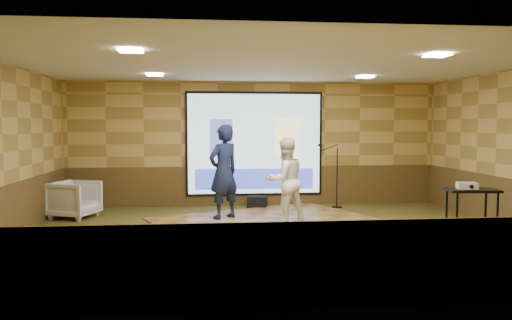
{
  "coord_description": "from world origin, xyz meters",
  "views": [
    {
      "loc": [
        -1.19,
        -8.57,
        1.95
      ],
      "look_at": [
        -0.24,
        0.71,
        1.3
      ],
      "focal_mm": 35.0,
      "sensor_mm": 36.0,
      "label": 1
    }
  ],
  "objects": [
    {
      "name": "downlight_sw",
      "position": [
        -2.2,
        -1.5,
        2.97
      ],
      "size": [
        0.32,
        0.32,
        0.02
      ],
      "primitive_type": "cube",
      "color": "beige",
      "rests_on": "room_shell"
    },
    {
      "name": "wainscot_back",
      "position": [
        0.0,
        3.48,
        0.47
      ],
      "size": [
        9.0,
        0.04,
        0.95
      ],
      "primitive_type": "cube",
      "color": "#453417",
      "rests_on": "ground"
    },
    {
      "name": "dance_floor",
      "position": [
        0.09,
        1.22,
        0.02
      ],
      "size": [
        5.17,
        4.65,
        0.03
      ],
      "primitive_type": "cube",
      "rotation": [
        0.0,
        0.0,
        0.41
      ],
      "color": "olive",
      "rests_on": "ground"
    },
    {
      "name": "player_left",
      "position": [
        -0.81,
        1.65,
        1.0
      ],
      "size": [
        0.84,
        0.79,
        1.94
      ],
      "primitive_type": "imported",
      "rotation": [
        0.0,
        0.0,
        3.77
      ],
      "color": "#121B39",
      "rests_on": "dance_floor"
    },
    {
      "name": "wainscot_left",
      "position": [
        -4.48,
        0.0,
        0.47
      ],
      "size": [
        0.04,
        7.0,
        0.95
      ],
      "primitive_type": "cube",
      "color": "#453417",
      "rests_on": "ground"
    },
    {
      "name": "banquet_chair",
      "position": [
        -3.93,
        2.16,
        0.39
      ],
      "size": [
        1.1,
        1.09,
        0.79
      ],
      "primitive_type": "imported",
      "rotation": [
        0.0,
        0.0,
        1.21
      ],
      "color": "gray",
      "rests_on": "ground"
    },
    {
      "name": "wainscot_front",
      "position": [
        0.0,
        -3.48,
        0.47
      ],
      "size": [
        9.0,
        0.04,
        0.95
      ],
      "primitive_type": "cube",
      "color": "#453417",
      "rests_on": "ground"
    },
    {
      "name": "downlight_ne",
      "position": [
        2.2,
        1.8,
        2.97
      ],
      "size": [
        0.32,
        0.32,
        0.02
      ],
      "primitive_type": "cube",
      "color": "beige",
      "rests_on": "room_shell"
    },
    {
      "name": "av_table",
      "position": [
        3.28,
        -0.67,
        0.6
      ],
      "size": [
        0.84,
        0.44,
        0.88
      ],
      "rotation": [
        0.0,
        0.0,
        -0.11
      ],
      "color": "black",
      "rests_on": "ground"
    },
    {
      "name": "projector_screen",
      "position": [
        0.0,
        3.44,
        1.47
      ],
      "size": [
        3.32,
        0.06,
        2.52
      ],
      "color": "black",
      "rests_on": "room_shell"
    },
    {
      "name": "mic_stand",
      "position": [
        1.87,
        2.94,
        0.49
      ],
      "size": [
        0.6,
        0.25,
        1.53
      ],
      "rotation": [
        0.0,
        0.0,
        0.18
      ],
      "color": "black",
      "rests_on": "ground"
    },
    {
      "name": "ground",
      "position": [
        0.0,
        0.0,
        0.0
      ],
      "size": [
        9.0,
        9.0,
        0.0
      ],
      "primitive_type": "plane",
      "color": "#313719",
      "rests_on": "ground"
    },
    {
      "name": "room_shell",
      "position": [
        0.0,
        0.0,
        2.09
      ],
      "size": [
        9.04,
        7.04,
        3.02
      ],
      "color": "tan",
      "rests_on": "ground"
    },
    {
      "name": "projector",
      "position": [
        3.21,
        -0.62,
        0.93
      ],
      "size": [
        0.37,
        0.34,
        0.1
      ],
      "primitive_type": "cube",
      "rotation": [
        0.0,
        0.0,
        -0.28
      ],
      "color": "silver",
      "rests_on": "av_table"
    },
    {
      "name": "downlight_se",
      "position": [
        2.2,
        -1.5,
        2.97
      ],
      "size": [
        0.32,
        0.32,
        0.02
      ],
      "primitive_type": "cube",
      "color": "beige",
      "rests_on": "room_shell"
    },
    {
      "name": "player_right",
      "position": [
        0.37,
        1.06,
        0.87
      ],
      "size": [
        1.0,
        0.89,
        1.68
      ],
      "primitive_type": "imported",
      "rotation": [
        0.0,
        0.0,
        3.52
      ],
      "color": "silver",
      "rests_on": "dance_floor"
    },
    {
      "name": "downlight_nw",
      "position": [
        -2.2,
        1.8,
        2.97
      ],
      "size": [
        0.32,
        0.32,
        0.02
      ],
      "primitive_type": "cube",
      "color": "beige",
      "rests_on": "room_shell"
    },
    {
      "name": "duffel_bag",
      "position": [
        0.03,
        3.05,
        0.14
      ],
      "size": [
        0.51,
        0.41,
        0.28
      ],
      "primitive_type": "cube",
      "rotation": [
        0.0,
        0.0,
        -0.26
      ],
      "color": "black",
      "rests_on": "ground"
    }
  ]
}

